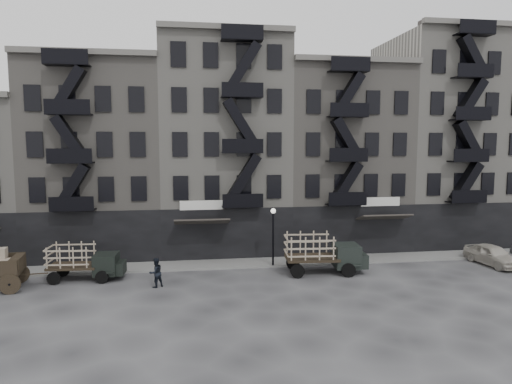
{
  "coord_description": "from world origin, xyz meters",
  "views": [
    {
      "loc": [
        -2.84,
        -28.91,
        8.97
      ],
      "look_at": [
        1.97,
        4.0,
        5.32
      ],
      "focal_mm": 32.0,
      "sensor_mm": 36.0,
      "label": 1
    }
  ],
  "objects": [
    {
      "name": "building_center",
      "position": [
        -0.0,
        9.82,
        8.5
      ],
      "size": [
        10.0,
        11.35,
        18.2
      ],
      "color": "gray",
      "rests_on": "ground"
    },
    {
      "name": "lamp_post",
      "position": [
        3.0,
        2.6,
        2.78
      ],
      "size": [
        0.36,
        0.36,
        4.28
      ],
      "color": "black",
      "rests_on": "ground"
    },
    {
      "name": "stake_truck_east",
      "position": [
        6.12,
        0.64,
        1.58
      ],
      "size": [
        5.64,
        2.64,
        2.76
      ],
      "rotation": [
        0.0,
        0.0,
        -0.08
      ],
      "color": "black",
      "rests_on": "ground"
    },
    {
      "name": "ground",
      "position": [
        0.0,
        0.0,
        0.0
      ],
      "size": [
        140.0,
        140.0,
        0.0
      ],
      "primitive_type": "plane",
      "color": "#38383A",
      "rests_on": "ground"
    },
    {
      "name": "car_east",
      "position": [
        19.0,
        0.86,
        0.76
      ],
      "size": [
        2.36,
        4.66,
        1.52
      ],
      "primitive_type": "imported",
      "rotation": [
        0.0,
        0.0,
        0.13
      ],
      "color": "#B2ABA0",
      "rests_on": "ground"
    },
    {
      "name": "pedestrian_mid",
      "position": [
        -5.01,
        -0.8,
        0.92
      ],
      "size": [
        1.13,
        1.07,
        1.84
      ],
      "primitive_type": "imported",
      "rotation": [
        0.0,
        0.0,
        3.72
      ],
      "color": "black",
      "rests_on": "ground"
    },
    {
      "name": "building_midwest",
      "position": [
        -10.0,
        9.83,
        7.5
      ],
      "size": [
        10.0,
        11.35,
        16.2
      ],
      "color": "slate",
      "rests_on": "ground"
    },
    {
      "name": "building_mideast",
      "position": [
        10.0,
        9.83,
        7.5
      ],
      "size": [
        10.0,
        11.35,
        16.2
      ],
      "color": "slate",
      "rests_on": "ground"
    },
    {
      "name": "stake_truck_west",
      "position": [
        -9.73,
        1.41,
        1.36
      ],
      "size": [
        4.87,
        2.24,
        2.39
      ],
      "rotation": [
        0.0,
        0.0,
        -0.06
      ],
      "color": "black",
      "rests_on": "ground"
    },
    {
      "name": "sidewalk",
      "position": [
        0.0,
        3.75,
        0.07
      ],
      "size": [
        55.0,
        2.5,
        0.15
      ],
      "primitive_type": "cube",
      "color": "slate",
      "rests_on": "ground"
    },
    {
      "name": "building_east",
      "position": [
        20.0,
        9.82,
        9.0
      ],
      "size": [
        10.0,
        11.35,
        19.2
      ],
      "color": "gray",
      "rests_on": "ground"
    }
  ]
}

